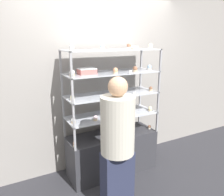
# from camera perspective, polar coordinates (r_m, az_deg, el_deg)

# --- Properties ---
(ground_plane) EXTENTS (20.00, 20.00, 0.00)m
(ground_plane) POSITION_cam_1_polar(r_m,az_deg,el_deg) (3.46, 0.00, -18.36)
(ground_plane) COLOR #2D2D33
(back_wall) EXTENTS (8.00, 0.05, 2.60)m
(back_wall) POSITION_cam_1_polar(r_m,az_deg,el_deg) (3.29, -3.10, 4.41)
(back_wall) COLOR gray
(back_wall) RESTS_ON ground_plane
(display_base) EXTENTS (1.27, 0.47, 0.59)m
(display_base) POSITION_cam_1_polar(r_m,az_deg,el_deg) (3.31, 0.00, -14.05)
(display_base) COLOR #333338
(display_base) RESTS_ON ground_plane
(display_riser_lower) EXTENTS (1.27, 0.47, 0.30)m
(display_riser_lower) POSITION_cam_1_polar(r_m,az_deg,el_deg) (3.07, 0.00, -4.62)
(display_riser_lower) COLOR #99999E
(display_riser_lower) RESTS_ON display_base
(display_riser_middle) EXTENTS (1.27, 0.47, 0.30)m
(display_riser_middle) POSITION_cam_1_polar(r_m,az_deg,el_deg) (2.98, 0.00, 0.76)
(display_riser_middle) COLOR #99999E
(display_riser_middle) RESTS_ON display_riser_lower
(display_riser_upper) EXTENTS (1.27, 0.47, 0.30)m
(display_riser_upper) POSITION_cam_1_polar(r_m,az_deg,el_deg) (2.92, 0.00, 6.41)
(display_riser_upper) COLOR #99999E
(display_riser_upper) RESTS_ON display_riser_middle
(display_riser_top) EXTENTS (1.27, 0.47, 0.30)m
(display_riser_top) POSITION_cam_1_polar(r_m,az_deg,el_deg) (2.89, 0.00, 12.24)
(display_riser_top) COLOR #99999E
(display_riser_top) RESTS_ON display_riser_upper
(layer_cake_centerpiece) EXTENTS (0.17, 0.17, 0.12)m
(layer_cake_centerpiece) POSITION_cam_1_polar(r_m,az_deg,el_deg) (3.20, 1.72, -7.96)
(layer_cake_centerpiece) COLOR #DBBC84
(layer_cake_centerpiece) RESTS_ON display_base
(sheet_cake_frosted) EXTENTS (0.22, 0.17, 0.07)m
(sheet_cake_frosted) POSITION_cam_1_polar(r_m,az_deg,el_deg) (2.77, -6.57, 6.99)
(sheet_cake_frosted) COLOR #C66660
(sheet_cake_frosted) RESTS_ON display_riser_upper
(cupcake_0) EXTENTS (0.05, 0.05, 0.06)m
(cupcake_0) POSITION_cam_1_polar(r_m,az_deg,el_deg) (2.86, -9.73, -11.78)
(cupcake_0) COLOR #CCB28C
(cupcake_0) RESTS_ON display_base
(cupcake_1) EXTENTS (0.05, 0.05, 0.06)m
(cupcake_1) POSITION_cam_1_polar(r_m,az_deg,el_deg) (3.38, 9.74, -7.47)
(cupcake_1) COLOR beige
(cupcake_1) RESTS_ON display_base
(price_tag_0) EXTENTS (0.04, 0.00, 0.04)m
(price_tag_0) POSITION_cam_1_polar(r_m,az_deg,el_deg) (2.98, 1.64, -10.56)
(price_tag_0) COLOR white
(price_tag_0) RESTS_ON display_base
(cupcake_2) EXTENTS (0.06, 0.06, 0.07)m
(cupcake_2) POSITION_cam_1_polar(r_m,az_deg,el_deg) (2.79, -10.08, -5.82)
(cupcake_2) COLOR #CCB28C
(cupcake_2) RESTS_ON display_riser_lower
(cupcake_3) EXTENTS (0.06, 0.06, 0.07)m
(cupcake_3) POSITION_cam_1_polar(r_m,az_deg,el_deg) (2.84, -4.33, -5.23)
(cupcake_3) COLOR #CCB28C
(cupcake_3) RESTS_ON display_riser_lower
(cupcake_4) EXTENTS (0.06, 0.06, 0.07)m
(cupcake_4) POSITION_cam_1_polar(r_m,az_deg,el_deg) (2.96, 1.08, -4.33)
(cupcake_4) COLOR #CCB28C
(cupcake_4) RESTS_ON display_riser_lower
(cupcake_5) EXTENTS (0.06, 0.06, 0.07)m
(cupcake_5) POSITION_cam_1_polar(r_m,az_deg,el_deg) (3.09, 5.67, -3.52)
(cupcake_5) COLOR beige
(cupcake_5) RESTS_ON display_riser_lower
(cupcake_6) EXTENTS (0.06, 0.06, 0.07)m
(cupcake_6) POSITION_cam_1_polar(r_m,az_deg,el_deg) (3.25, 9.91, -2.77)
(cupcake_6) COLOR #CCB28C
(cupcake_6) RESTS_ON display_riser_lower
(price_tag_1) EXTENTS (0.04, 0.00, 0.04)m
(price_tag_1) POSITION_cam_1_polar(r_m,az_deg,el_deg) (2.90, 2.81, -5.00)
(price_tag_1) COLOR white
(price_tag_1) RESTS_ON display_riser_lower
(cupcake_7) EXTENTS (0.05, 0.05, 0.07)m
(cupcake_7) POSITION_cam_1_polar(r_m,az_deg,el_deg) (2.69, -10.34, 0.06)
(cupcake_7) COLOR beige
(cupcake_7) RESTS_ON display_riser_middle
(cupcake_8) EXTENTS (0.05, 0.05, 0.07)m
(cupcake_8) POSITION_cam_1_polar(r_m,az_deg,el_deg) (2.94, 0.43, 1.58)
(cupcake_8) COLOR white
(cupcake_8) RESTS_ON display_riser_middle
(cupcake_9) EXTENTS (0.05, 0.05, 0.07)m
(cupcake_9) POSITION_cam_1_polar(r_m,az_deg,el_deg) (3.18, 10.08, 2.37)
(cupcake_9) COLOR #CCB28C
(cupcake_9) RESTS_ON display_riser_middle
(price_tag_2) EXTENTS (0.04, 0.00, 0.04)m
(price_tag_2) POSITION_cam_1_polar(r_m,az_deg,el_deg) (2.90, 5.82, 1.09)
(price_tag_2) COLOR white
(price_tag_2) RESTS_ON display_riser_middle
(cupcake_10) EXTENTS (0.07, 0.07, 0.08)m
(cupcake_10) POSITION_cam_1_polar(r_m,az_deg,el_deg) (2.66, -10.38, 6.45)
(cupcake_10) COLOR #CCB28C
(cupcake_10) RESTS_ON display_riser_upper
(cupcake_11) EXTENTS (0.07, 0.07, 0.08)m
(cupcake_11) POSITION_cam_1_polar(r_m,az_deg,el_deg) (2.80, 0.92, 7.14)
(cupcake_11) COLOR #CCB28C
(cupcake_11) RESTS_ON display_riser_upper
(cupcake_12) EXTENTS (0.07, 0.07, 0.08)m
(cupcake_12) POSITION_cam_1_polar(r_m,az_deg,el_deg) (2.97, 6.05, 7.51)
(cupcake_12) COLOR #CCB28C
(cupcake_12) RESTS_ON display_riser_upper
(cupcake_13) EXTENTS (0.07, 0.07, 0.08)m
(cupcake_13) POSITION_cam_1_polar(r_m,az_deg,el_deg) (3.18, 9.74, 7.87)
(cupcake_13) COLOR white
(cupcake_13) RESTS_ON display_riser_upper
(price_tag_3) EXTENTS (0.04, 0.00, 0.04)m
(price_tag_3) POSITION_cam_1_polar(r_m,az_deg,el_deg) (2.81, 4.88, 6.83)
(price_tag_3) COLOR white
(price_tag_3) RESTS_ON display_riser_upper
(cupcake_14) EXTENTS (0.05, 0.05, 0.07)m
(cupcake_14) POSITION_cam_1_polar(r_m,az_deg,el_deg) (2.59, -10.51, 12.83)
(cupcake_14) COLOR white
(cupcake_14) RESTS_ON display_riser_top
(cupcake_15) EXTENTS (0.05, 0.05, 0.07)m
(cupcake_15) POSITION_cam_1_polar(r_m,az_deg,el_deg) (2.70, -2.51, 13.14)
(cupcake_15) COLOR white
(cupcake_15) RESTS_ON display_riser_top
(cupcake_16) EXTENTS (0.05, 0.05, 0.07)m
(cupcake_16) POSITION_cam_1_polar(r_m,az_deg,el_deg) (2.91, 4.42, 13.26)
(cupcake_16) COLOR white
(cupcake_16) RESTS_ON display_riser_top
(cupcake_17) EXTENTS (0.05, 0.05, 0.07)m
(cupcake_17) POSITION_cam_1_polar(r_m,az_deg,el_deg) (3.16, 10.03, 13.22)
(cupcake_17) COLOR white
(cupcake_17) RESTS_ON display_riser_top
(price_tag_4) EXTENTS (0.04, 0.00, 0.04)m
(price_tag_4) POSITION_cam_1_polar(r_m,az_deg,el_deg) (2.83, 6.66, 12.90)
(price_tag_4) COLOR white
(price_tag_4) RESTS_ON display_riser_top
(donut_glazed) EXTENTS (0.14, 0.14, 0.04)m
(donut_glazed) POSITION_cam_1_polar(r_m,az_deg,el_deg) (3.02, 5.75, 12.99)
(donut_glazed) COLOR #EFE5CC
(donut_glazed) RESTS_ON display_riser_top
(customer_figure) EXTENTS (0.36, 0.36, 1.55)m
(customer_figure) POSITION_cam_1_polar(r_m,az_deg,el_deg) (2.39, 1.44, -11.71)
(customer_figure) COLOR #282D47
(customer_figure) RESTS_ON ground_plane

